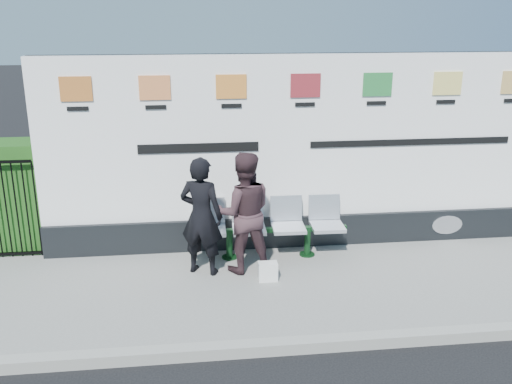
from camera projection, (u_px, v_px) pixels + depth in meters
pavement at (284, 286)px, 7.94m from camera, size 14.00×3.00×0.12m
kerb at (305, 345)px, 6.51m from camera, size 14.00×0.18×0.14m
billboard at (302, 166)px, 8.86m from camera, size 8.00×0.30×3.00m
bench at (269, 242)px, 8.68m from camera, size 2.30×0.66×0.49m
woman_left at (201, 216)px, 7.98m from camera, size 0.73×0.62×1.71m
woman_right at (244, 213)px, 8.05m from camera, size 0.87×0.68×1.76m
handbag_brown at (249, 220)px, 8.55m from camera, size 0.29×0.15×0.22m
carrier_bag_white at (268, 271)px, 7.94m from camera, size 0.27×0.16×0.27m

